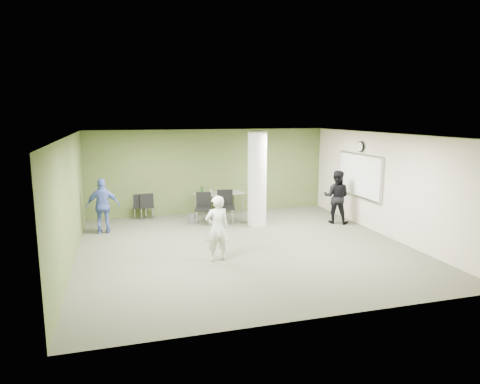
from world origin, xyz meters
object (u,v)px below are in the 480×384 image
object	(u,v)px
folding_table	(219,194)
man_black	(336,197)
chair_back_left	(140,205)
man_blue	(103,206)
woman_white	(217,228)

from	to	relation	value
folding_table	man_black	world-z (taller)	man_black
chair_back_left	man_blue	distance (m)	1.67
folding_table	man_black	distance (m)	3.78
woman_white	folding_table	bearing A→B (deg)	-109.70
man_black	chair_back_left	bearing A→B (deg)	16.51
folding_table	woman_white	bearing A→B (deg)	-114.67
woman_white	man_blue	world-z (taller)	man_blue
woman_white	man_blue	distance (m)	4.01
folding_table	chair_back_left	world-z (taller)	folding_table
chair_back_left	woman_white	bearing A→B (deg)	109.57
chair_back_left	man_black	bearing A→B (deg)	161.52
folding_table	chair_back_left	size ratio (longest dim) A/B	1.99
folding_table	woman_white	xyz separation A→B (m)	(-1.04, -4.32, 0.05)
chair_back_left	folding_table	bearing A→B (deg)	179.60
man_black	woman_white	bearing A→B (deg)	64.81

